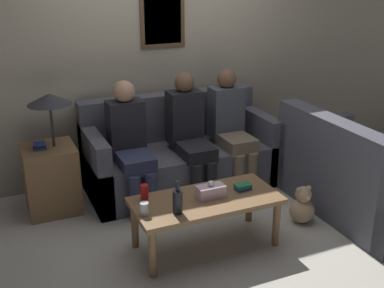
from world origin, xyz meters
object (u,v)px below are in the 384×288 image
Objects in this scene: couch_side at (356,180)px; coffee_table at (206,205)px; wine_bottle at (178,201)px; person_middle at (190,131)px; person_right at (231,124)px; person_left at (130,141)px; drinking_glass at (144,209)px; couch_main at (179,156)px; teddy_bear at (302,207)px.

couch_side reaches higher than coffee_table.
couch_side reaches higher than wine_bottle.
coffee_table is 0.98× the size of person_middle.
person_left is at bearing -177.24° from person_right.
wine_bottle reaches higher than drinking_glass.
drinking_glass is 0.08× the size of person_left.
couch_main is at bearing 100.72° from person_middle.
person_middle reaches higher than coffee_table.
coffee_table is 0.99× the size of person_right.
couch_main is at bearing 20.21° from person_left.
person_middle is at bearing -176.17° from person_right.
couch_main is at bearing 57.62° from drinking_glass.
person_middle reaches higher than teddy_bear.
person_middle reaches higher than person_right.
drinking_glass is 0.08× the size of person_middle.
couch_side is at bearing -2.32° from teddy_bear.
teddy_bear is (0.97, 0.01, -0.23)m from coffee_table.
person_right is 1.17m from teddy_bear.
wine_bottle is 2.74× the size of drinking_glass.
couch_side is 1.66m from person_middle.
couch_side is at bearing 1.00° from drinking_glass.
coffee_table is 1.08m from person_middle.
couch_side is 1.29× the size of coffee_table.
couch_main reaches higher than wine_bottle.
couch_side is 1.55m from coffee_table.
person_right is (0.52, -0.16, 0.33)m from couch_main.
wine_bottle is 1.34m from teddy_bear.
wine_bottle is (-1.85, -0.12, 0.22)m from couch_side.
coffee_table is at bearing -71.43° from person_left.
person_left reaches higher than couch_side.
person_right reaches higher than teddy_bear.
couch_main is 0.64m from person_right.
person_right reaches higher than couch_side.
coffee_table is at bearing -106.11° from person_middle.
coffee_table is at bearing 89.35° from couch_side.
teddy_bear is (0.68, -1.00, -0.51)m from person_middle.
coffee_table is 0.37m from wine_bottle.
drinking_glass is at bearing -128.13° from person_middle.
person_middle reaches higher than person_left.
person_right is (0.77, 1.04, 0.27)m from coffee_table.
person_right is at bearing 100.96° from teddy_bear.
person_middle is (-1.26, 1.02, 0.33)m from couch_side.
couch_side is 0.60m from teddy_bear.
couch_main is 1.59× the size of person_right.
coffee_table is (-0.25, -1.20, 0.06)m from couch_main.
person_left reaches higher than drinking_glass.
coffee_table is 0.55m from drinking_glass.
drinking_glass is (-2.09, -0.04, 0.17)m from couch_side.
coffee_table is at bearing -179.66° from teddy_bear.
person_left is at bearing 91.42° from wine_bottle.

